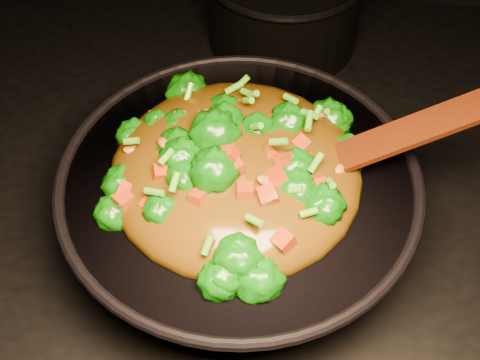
# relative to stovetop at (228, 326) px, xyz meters

# --- Properties ---
(stovetop) EXTENTS (1.20, 0.90, 0.90)m
(stovetop) POSITION_rel_stovetop_xyz_m (0.00, 0.00, 0.00)
(stovetop) COLOR black
(stovetop) RESTS_ON ground
(wok) EXTENTS (0.45, 0.45, 0.12)m
(wok) POSITION_rel_stovetop_xyz_m (0.03, -0.09, 0.51)
(wok) COLOR black
(wok) RESTS_ON stovetop
(stir_fry) EXTENTS (0.31, 0.31, 0.10)m
(stir_fry) POSITION_rel_stovetop_xyz_m (0.03, -0.09, 0.62)
(stir_fry) COLOR #0E5E06
(stir_fry) RESTS_ON wok
(spatula) EXTENTS (0.26, 0.11, 0.11)m
(spatula) POSITION_rel_stovetop_xyz_m (0.18, -0.07, 0.62)
(spatula) COLOR black
(spatula) RESTS_ON wok
(back_pot) EXTENTS (0.33, 0.33, 0.14)m
(back_pot) POSITION_rel_stovetop_xyz_m (0.06, 0.32, 0.52)
(back_pot) COLOR black
(back_pot) RESTS_ON stovetop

